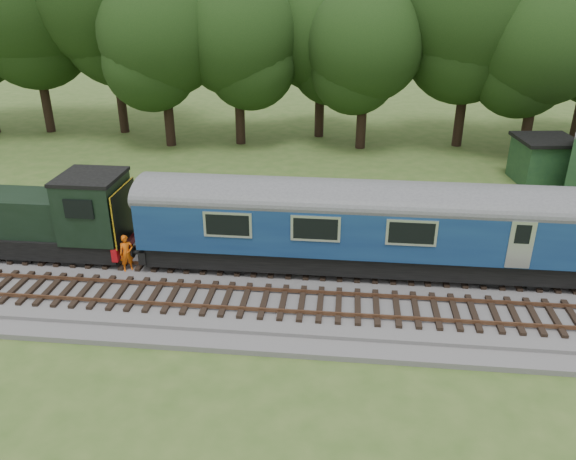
# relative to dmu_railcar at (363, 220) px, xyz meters

# --- Properties ---
(ground) EXTENTS (120.00, 120.00, 0.00)m
(ground) POSITION_rel_dmu_railcar_xyz_m (-3.60, -1.40, -2.61)
(ground) COLOR #37551F
(ground) RESTS_ON ground
(ballast) EXTENTS (70.00, 7.00, 0.35)m
(ballast) POSITION_rel_dmu_railcar_xyz_m (-3.60, -1.40, -2.43)
(ballast) COLOR #4C4C4F
(ballast) RESTS_ON ground
(track_north) EXTENTS (67.20, 2.40, 0.21)m
(track_north) POSITION_rel_dmu_railcar_xyz_m (-3.60, -0.00, -2.19)
(track_north) COLOR black
(track_north) RESTS_ON ballast
(track_south) EXTENTS (67.20, 2.40, 0.21)m
(track_south) POSITION_rel_dmu_railcar_xyz_m (-3.60, -3.00, -2.19)
(track_south) COLOR black
(track_south) RESTS_ON ballast
(fence) EXTENTS (64.00, 0.12, 1.00)m
(fence) POSITION_rel_dmu_railcar_xyz_m (-3.60, 3.10, -2.61)
(fence) COLOR #6B6054
(fence) RESTS_ON ground
(tree_line) EXTENTS (70.00, 8.00, 18.00)m
(tree_line) POSITION_rel_dmu_railcar_xyz_m (-3.60, 20.60, -2.61)
(tree_line) COLOR black
(tree_line) RESTS_ON ground
(dmu_railcar) EXTENTS (18.05, 2.86, 3.88)m
(dmu_railcar) POSITION_rel_dmu_railcar_xyz_m (0.00, 0.00, 0.00)
(dmu_railcar) COLOR black
(dmu_railcar) RESTS_ON ground
(shunter_loco) EXTENTS (8.91, 2.60, 3.38)m
(shunter_loco) POSITION_rel_dmu_railcar_xyz_m (-13.93, 0.00, -0.63)
(shunter_loco) COLOR black
(shunter_loco) RESTS_ON ground
(worker) EXTENTS (0.69, 0.63, 1.57)m
(worker) POSITION_rel_dmu_railcar_xyz_m (-9.57, -1.09, -1.47)
(worker) COLOR #E0560B
(worker) RESTS_ON ballast
(shed) EXTENTS (3.74, 3.74, 2.73)m
(shed) POSITION_rel_dmu_railcar_xyz_m (11.05, 13.02, -1.22)
(shed) COLOR #18351F
(shed) RESTS_ON ground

